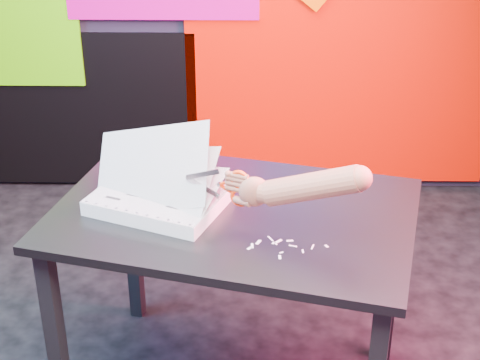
{
  "coord_description": "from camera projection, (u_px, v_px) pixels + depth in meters",
  "views": [
    {
      "loc": [
        0.18,
        -2.15,
        1.92
      ],
      "look_at": [
        0.15,
        -0.13,
        0.87
      ],
      "focal_mm": 55.0,
      "sensor_mm": 36.0,
      "label": 1
    }
  ],
  "objects": [
    {
      "name": "room",
      "position": [
        189.0,
        16.0,
        2.18
      ],
      "size": [
        3.01,
        3.01,
        2.71
      ],
      "color": "black",
      "rests_on": "ground"
    },
    {
      "name": "backdrop",
      "position": [
        226.0,
        18.0,
        3.65
      ],
      "size": [
        2.88,
        0.05,
        2.08
      ],
      "color": "#CA0E00",
      "rests_on": "ground"
    },
    {
      "name": "work_table",
      "position": [
        234.0,
        236.0,
        2.4
      ],
      "size": [
        1.29,
        1.02,
        0.75
      ],
      "rotation": [
        0.0,
        0.0,
        -0.25
      ],
      "color": "black",
      "rests_on": "ground"
    },
    {
      "name": "printout_stack",
      "position": [
        158.0,
        198.0,
        2.36
      ],
      "size": [
        0.48,
        0.42,
        0.3
      ],
      "rotation": [
        0.0,
        0.0,
        -0.39
      ],
      "color": "white",
      "rests_on": "work_table"
    },
    {
      "name": "scissors",
      "position": [
        235.0,
        188.0,
        2.21
      ],
      "size": [
        0.2,
        0.09,
        0.12
      ],
      "rotation": [
        0.0,
        0.0,
        -0.41
      ],
      "color": "#ACACAC",
      "rests_on": "printout_stack"
    },
    {
      "name": "hand_forearm",
      "position": [
        302.0,
        187.0,
        2.11
      ],
      "size": [
        0.41,
        0.21,
        0.2
      ],
      "rotation": [
        0.0,
        0.0,
        -0.41
      ],
      "color": "#A4583A",
      "rests_on": "work_table"
    },
    {
      "name": "paper_clippings",
      "position": [
        279.0,
        245.0,
        2.17
      ],
      "size": [
        0.24,
        0.13,
        0.0
      ],
      "color": "silver",
      "rests_on": "work_table"
    }
  ]
}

